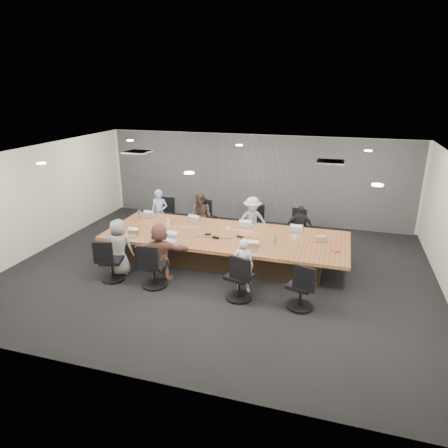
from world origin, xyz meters
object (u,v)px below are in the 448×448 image
(person_6, at_px, (243,265))
(stapler, at_px, (216,238))
(laptop_4, at_px, (130,236))
(laptop_6, at_px, (249,250))
(laptop_3, at_px, (297,230))
(canvas_bag, at_px, (321,239))
(person_5, at_px, (160,252))
(chair_0, at_px, (165,218))
(person_1, at_px, (201,216))
(laptop_2, at_px, (248,225))
(chair_3, at_px, (300,232))
(chair_7, at_px, (301,289))
(person_2, at_px, (252,221))
(chair_5, at_px, (154,268))
(bottle_green_left, at_px, (139,214))
(laptop_5, at_px, (170,241))
(chair_1, at_px, (205,221))
(person_4, at_px, (119,247))
(bottle_clear, at_px, (168,222))
(laptop_0, at_px, (151,216))
(chair_4, at_px, (112,264))
(person_3, at_px, (299,228))
(snack_packet, at_px, (334,251))
(mug_brown, at_px, (123,227))
(laptop_1, at_px, (194,220))
(bottle_green_right, at_px, (275,239))
(chair_6, at_px, (239,280))
(person_0, at_px, (160,212))
(chair_2, at_px, (255,227))

(person_6, relative_size, stapler, 7.43)
(laptop_4, distance_m, laptop_6, 3.00)
(laptop_3, height_order, canvas_bag, canvas_bag)
(person_5, bearing_deg, canvas_bag, -167.99)
(chair_0, bearing_deg, laptop_4, 91.06)
(laptop_3, bearing_deg, person_1, -11.86)
(laptop_2, bearing_deg, chair_3, -151.00)
(chair_7, relative_size, person_2, 0.61)
(chair_5, height_order, laptop_2, chair_5)
(laptop_6, bearing_deg, bottle_green_left, 146.19)
(laptop_4, height_order, laptop_5, same)
(chair_1, xyz_separation_m, laptop_2, (1.50, -0.90, 0.31))
(laptop_3, height_order, person_4, person_4)
(chair_7, bearing_deg, laptop_3, 116.22)
(chair_1, bearing_deg, chair_5, 107.93)
(chair_1, distance_m, person_4, 3.24)
(chair_1, relative_size, bottle_green_left, 3.70)
(chair_0, bearing_deg, bottle_clear, 113.50)
(chair_1, bearing_deg, laptop_0, 52.67)
(person_6, bearing_deg, laptop_4, -10.12)
(laptop_6, xyz_separation_m, canvas_bag, (1.50, 1.01, 0.06))
(chair_4, bearing_deg, laptop_5, 24.49)
(stapler, bearing_deg, bottle_clear, 176.08)
(person_3, distance_m, snack_packet, 1.93)
(person_5, height_order, person_6, person_5)
(bottle_clear, distance_m, mug_brown, 1.16)
(bottle_green_left, bearing_deg, chair_5, -55.93)
(laptop_1, relative_size, person_6, 0.28)
(person_4, height_order, bottle_green_right, person_4)
(chair_6, height_order, laptop_6, chair_6)
(person_0, bearing_deg, person_1, -8.45)
(person_5, relative_size, mug_brown, 13.61)
(laptop_2, distance_m, bottle_green_right, 1.37)
(laptop_0, relative_size, canvas_bag, 1.26)
(laptop_0, height_order, person_1, person_1)
(chair_7, distance_m, laptop_6, 1.59)
(person_5, distance_m, snack_packet, 3.93)
(chair_2, bearing_deg, person_2, 86.51)
(person_1, bearing_deg, bottle_green_left, -138.11)
(chair_6, distance_m, laptop_2, 2.56)
(chair_4, bearing_deg, laptop_2, 28.22)
(laptop_6, distance_m, bottle_green_right, 0.75)
(chair_6, bearing_deg, laptop_5, 173.29)
(chair_5, xyz_separation_m, person_5, (0.00, 0.35, 0.25))
(chair_3, distance_m, stapler, 2.76)
(chair_0, relative_size, laptop_1, 2.35)
(chair_1, height_order, person_5, person_5)
(person_0, bearing_deg, mug_brown, -105.68)
(chair_0, xyz_separation_m, snack_packet, (5.08, -2.02, 0.36))
(laptop_4, bearing_deg, chair_4, -96.22)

